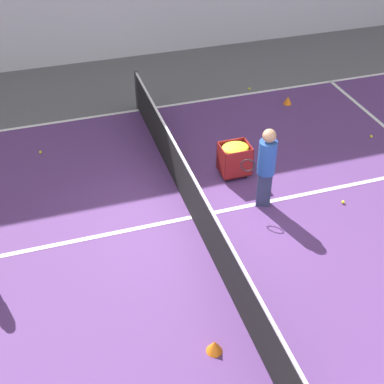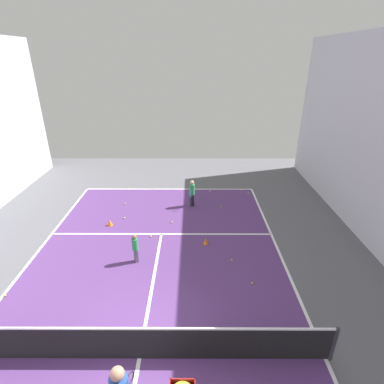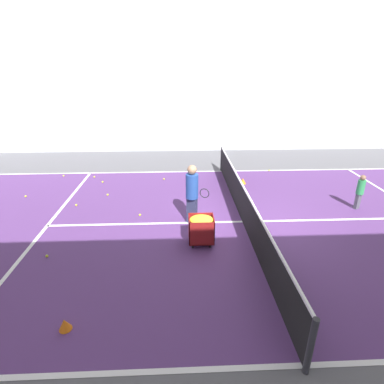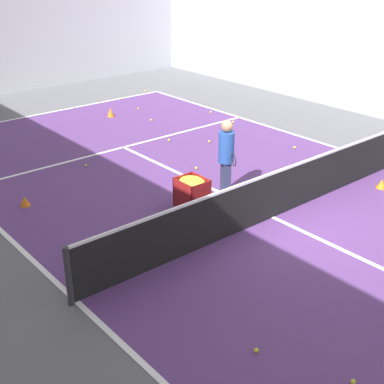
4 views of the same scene
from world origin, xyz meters
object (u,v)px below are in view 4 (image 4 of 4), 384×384
object	(u,v)px
coach_at_net	(226,153)
ball_cart	(192,188)
tennis_net	(274,194)
training_cone_1	(111,112)

from	to	relation	value
coach_at_net	ball_cart	xyz separation A→B (m)	(-1.14, -0.18, -0.46)
tennis_net	coach_at_net	xyz separation A→B (m)	(0.04, 1.49, 0.46)
tennis_net	coach_at_net	bearing A→B (deg)	88.63
coach_at_net	training_cone_1	world-z (taller)	coach_at_net
coach_at_net	training_cone_1	xyz separation A→B (m)	(1.33, 7.00, -0.85)
ball_cart	training_cone_1	world-z (taller)	ball_cart
tennis_net	training_cone_1	distance (m)	8.61
tennis_net	coach_at_net	size ratio (longest dim) A/B	5.42
tennis_net	ball_cart	size ratio (longest dim) A/B	12.31
tennis_net	training_cone_1	world-z (taller)	tennis_net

